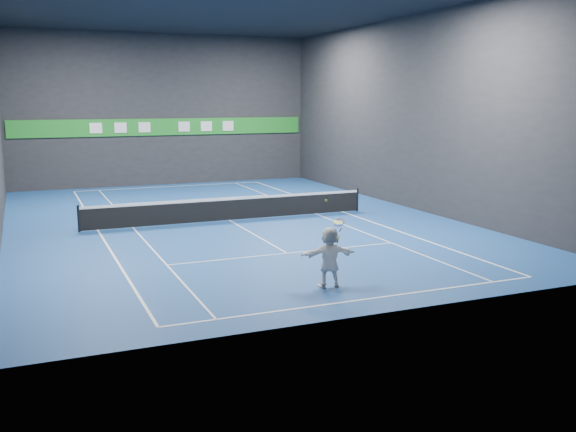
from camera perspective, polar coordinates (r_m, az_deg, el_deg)
name	(u,v)px	position (r m, az deg, el deg)	size (l,w,h in m)	color
ground	(230,221)	(27.68, -5.17, -0.42)	(26.00, 26.00, 0.00)	navy
ceiling	(227,3)	(27.46, -5.49, 18.36)	(26.00, 26.00, 0.00)	black
wall_back	(164,110)	(39.79, -11.01, 9.23)	(18.00, 0.10, 9.00)	black
wall_front	(396,128)	(15.30, 9.54, 7.76)	(18.00, 0.10, 9.00)	black
wall_right	(411,113)	(31.10, 10.91, 8.96)	(0.10, 26.00, 9.00)	black
baseline_near	(368,299)	(17.04, 7.09, -7.33)	(10.98, 0.08, 0.01)	white
baseline_far	(170,186)	(39.04, -10.45, 2.60)	(10.98, 0.08, 0.01)	white
sideline_doubles_left	(98,231)	(26.59, -16.52, -1.25)	(0.08, 23.78, 0.01)	white
sideline_doubles_right	(344,212)	(29.75, 4.96, 0.34)	(0.08, 23.78, 0.01)	white
sideline_singles_left	(133,228)	(26.76, -13.59, -1.04)	(0.06, 23.78, 0.01)	white
sideline_singles_right	(317,214)	(29.15, 2.56, 0.16)	(0.06, 23.78, 0.01)	white
service_line_near	(287,253)	(21.79, -0.07, -3.32)	(8.23, 0.06, 0.01)	white
service_line_far	(193,199)	(33.75, -8.45, 1.46)	(8.23, 0.06, 0.01)	white
center_service_line	(230,221)	(27.68, -5.17, -0.42)	(0.06, 12.80, 0.01)	white
player	(329,257)	(17.82, 3.71, -3.65)	(1.58, 0.50, 1.70)	white
tennis_ball	(326,200)	(17.56, 3.41, 1.39)	(0.07, 0.07, 0.07)	#CDF128
tennis_net	(230,208)	(27.58, -5.19, 0.68)	(12.50, 0.10, 1.07)	black
sponsor_banner	(164,127)	(39.76, -10.94, 7.78)	(17.64, 0.11, 1.00)	#1C8224
tennis_racket	(339,225)	(17.81, 4.56, -0.78)	(0.41, 0.37, 0.72)	#AF121E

